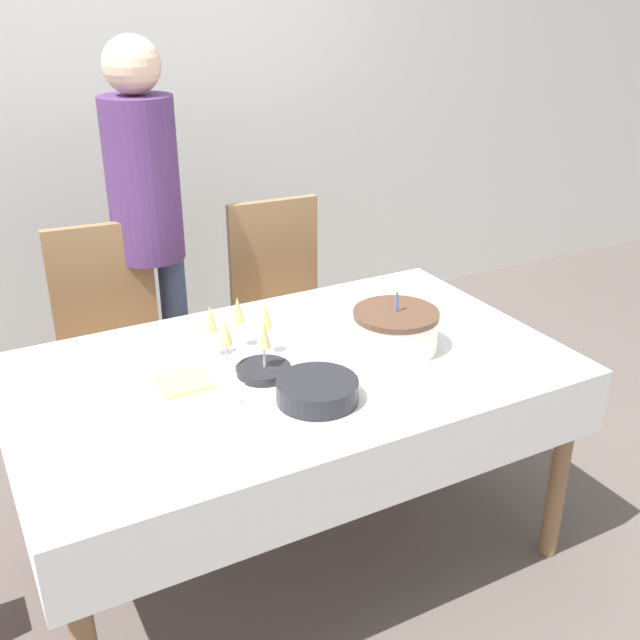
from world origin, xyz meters
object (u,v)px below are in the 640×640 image
(person_standing, at_px, (146,210))
(birthday_cake, at_px, (395,330))
(dining_chair_far_right, at_px, (284,305))
(plate_stack_dessert, at_px, (264,371))
(champagne_tray, at_px, (241,339))
(dining_chair_far_left, at_px, (112,341))
(plate_stack_main, at_px, (317,391))

(person_standing, bearing_deg, birthday_cake, -65.07)
(dining_chair_far_right, distance_m, plate_stack_dessert, 1.00)
(dining_chair_far_right, height_order, person_standing, person_standing)
(dining_chair_far_right, distance_m, champagne_tray, 0.93)
(champagne_tray, height_order, plate_stack_dessert, champagne_tray)
(dining_chair_far_left, relative_size, birthday_cake, 3.54)
(birthday_cake, height_order, plate_stack_main, birthday_cake)
(plate_stack_main, bearing_deg, dining_chair_far_right, 69.06)
(dining_chair_far_right, relative_size, birthday_cake, 3.54)
(champagne_tray, bearing_deg, plate_stack_main, -73.75)
(champagne_tray, xyz_separation_m, person_standing, (-0.02, 0.89, 0.18))
(plate_stack_main, relative_size, person_standing, 0.14)
(dining_chair_far_left, distance_m, champagne_tray, 0.82)
(champagne_tray, distance_m, plate_stack_dessert, 0.13)
(plate_stack_main, distance_m, plate_stack_dessert, 0.22)
(champagne_tray, relative_size, plate_stack_main, 1.34)
(person_standing, bearing_deg, plate_stack_main, -84.75)
(dining_chair_far_left, distance_m, person_standing, 0.53)
(dining_chair_far_right, distance_m, person_standing, 0.70)
(dining_chair_far_right, xyz_separation_m, plate_stack_main, (-0.41, -1.06, 0.22))
(plate_stack_dessert, height_order, person_standing, person_standing)
(dining_chair_far_left, height_order, plate_stack_main, dining_chair_far_left)
(birthday_cake, distance_m, person_standing, 1.17)
(champagne_tray, distance_m, person_standing, 0.91)
(plate_stack_dessert, relative_size, person_standing, 0.10)
(dining_chair_far_right, xyz_separation_m, birthday_cake, (-0.03, -0.89, 0.26))
(champagne_tray, bearing_deg, birthday_cake, -17.64)
(dining_chair_far_right, xyz_separation_m, plate_stack_dessert, (-0.48, -0.85, 0.20))
(dining_chair_far_left, height_order, champagne_tray, dining_chair_far_left)
(dining_chair_far_left, bearing_deg, person_standing, 34.97)
(dining_chair_far_left, distance_m, plate_stack_dessert, 0.91)
(birthday_cake, bearing_deg, dining_chair_far_right, 87.92)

